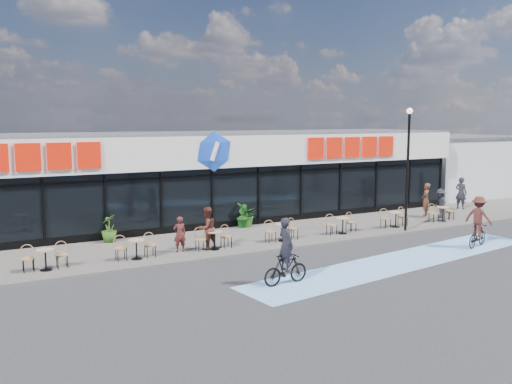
% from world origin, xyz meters
% --- Properties ---
extents(ground, '(120.00, 120.00, 0.00)m').
position_xyz_m(ground, '(0.00, 0.00, 0.00)').
color(ground, '#28282B').
rests_on(ground, ground).
extents(sidewalk, '(44.00, 5.00, 0.10)m').
position_xyz_m(sidewalk, '(0.00, 4.50, 0.05)').
color(sidewalk, '#625B57').
rests_on(sidewalk, ground).
extents(bike_lane, '(14.17, 4.13, 0.01)m').
position_xyz_m(bike_lane, '(4.00, -1.50, 0.01)').
color(bike_lane, '#76A8DF').
rests_on(bike_lane, ground).
extents(building, '(30.60, 6.57, 4.75)m').
position_xyz_m(building, '(-0.00, 9.93, 2.34)').
color(building, black).
rests_on(building, ground).
extents(neighbour_building, '(9.20, 7.20, 4.11)m').
position_xyz_m(neighbour_building, '(20.50, 11.00, 2.06)').
color(neighbour_building, silver).
rests_on(neighbour_building, ground).
extents(lamp_post, '(0.28, 0.28, 5.69)m').
position_xyz_m(lamp_post, '(7.79, 2.30, 3.44)').
color(lamp_post, black).
rests_on(lamp_post, sidewalk).
extents(bistro_set_1, '(1.54, 0.62, 0.90)m').
position_xyz_m(bistro_set_1, '(-7.96, 3.21, 0.56)').
color(bistro_set_1, tan).
rests_on(bistro_set_1, sidewalk).
extents(bistro_set_2, '(1.54, 0.62, 0.90)m').
position_xyz_m(bistro_set_2, '(-4.78, 3.21, 0.56)').
color(bistro_set_2, tan).
rests_on(bistro_set_2, sidewalk).
extents(bistro_set_3, '(1.54, 0.62, 0.90)m').
position_xyz_m(bistro_set_3, '(-1.60, 3.21, 0.56)').
color(bistro_set_3, tan).
rests_on(bistro_set_3, sidewalk).
extents(bistro_set_4, '(1.54, 0.62, 0.90)m').
position_xyz_m(bistro_set_4, '(1.59, 3.21, 0.56)').
color(bistro_set_4, tan).
rests_on(bistro_set_4, sidewalk).
extents(bistro_set_5, '(1.54, 0.62, 0.90)m').
position_xyz_m(bistro_set_5, '(4.77, 3.21, 0.56)').
color(bistro_set_5, tan).
rests_on(bistro_set_5, sidewalk).
extents(bistro_set_6, '(1.54, 0.62, 0.90)m').
position_xyz_m(bistro_set_6, '(7.95, 3.21, 0.56)').
color(bistro_set_6, tan).
rests_on(bistro_set_6, sidewalk).
extents(bistro_set_7, '(1.54, 0.62, 0.90)m').
position_xyz_m(bistro_set_7, '(11.13, 3.21, 0.56)').
color(bistro_set_7, tan).
rests_on(bistro_set_7, sidewalk).
extents(potted_plant_left, '(0.91, 0.91, 1.16)m').
position_xyz_m(potted_plant_left, '(-4.99, 6.49, 0.68)').
color(potted_plant_left, '#2D5518').
rests_on(potted_plant_left, sidewalk).
extents(potted_plant_mid, '(0.70, 0.76, 1.12)m').
position_xyz_m(potted_plant_mid, '(1.37, 6.59, 0.66)').
color(potted_plant_mid, '#164E16').
rests_on(potted_plant_mid, sidewalk).
extents(potted_plant_right, '(1.32, 1.37, 1.17)m').
position_xyz_m(potted_plant_right, '(1.64, 6.60, 0.69)').
color(potted_plant_right, '#245919').
rests_on(potted_plant_right, sidewalk).
extents(patron_left, '(0.53, 0.36, 1.42)m').
position_xyz_m(patron_left, '(-2.96, 3.43, 0.81)').
color(patron_left, '#4B1D1A').
rests_on(patron_left, sidewalk).
extents(patron_right, '(0.98, 0.86, 1.72)m').
position_xyz_m(patron_right, '(-1.84, 3.32, 0.96)').
color(patron_right, '#50251C').
rests_on(patron_right, sidewalk).
extents(pedestrian_a, '(0.87, 1.13, 1.55)m').
position_xyz_m(pedestrian_a, '(11.74, 3.89, 0.87)').
color(pedestrian_a, black).
rests_on(pedestrian_a, sidewalk).
extents(pedestrian_b, '(0.60, 0.77, 1.85)m').
position_xyz_m(pedestrian_b, '(15.06, 5.44, 1.03)').
color(pedestrian_b, '#202129').
rests_on(pedestrian_b, sidewalk).
extents(pedestrian_c, '(0.77, 0.72, 1.78)m').
position_xyz_m(pedestrian_c, '(11.50, 4.69, 0.99)').
color(pedestrian_c, '#512F1D').
rests_on(pedestrian_c, sidewalk).
extents(cyclist_a, '(1.66, 1.23, 2.13)m').
position_xyz_m(cyclist_a, '(8.35, -1.29, 0.99)').
color(cyclist_a, black).
rests_on(cyclist_a, ground).
extents(cyclist_c, '(1.69, 0.66, 2.19)m').
position_xyz_m(cyclist_c, '(-1.35, -1.91, 0.81)').
color(cyclist_c, black).
rests_on(cyclist_c, ground).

